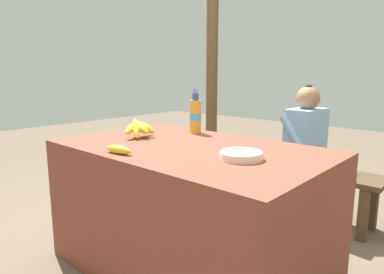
% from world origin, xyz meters
% --- Properties ---
extents(ground_plane, '(12.00, 12.00, 0.00)m').
position_xyz_m(ground_plane, '(0.00, 0.00, 0.00)').
color(ground_plane, brown).
extents(market_counter, '(1.50, 0.91, 0.74)m').
position_xyz_m(market_counter, '(0.00, 0.00, 0.37)').
color(market_counter, brown).
rests_on(market_counter, ground_plane).
extents(banana_bunch_ripe, '(0.16, 0.25, 0.13)m').
position_xyz_m(banana_bunch_ripe, '(-0.40, -0.03, 0.81)').
color(banana_bunch_ripe, '#4C381E').
rests_on(banana_bunch_ripe, market_counter).
extents(serving_bowl, '(0.20, 0.20, 0.04)m').
position_xyz_m(serving_bowl, '(0.38, -0.06, 0.76)').
color(serving_bowl, silver).
rests_on(serving_bowl, market_counter).
extents(water_bottle, '(0.08, 0.08, 0.29)m').
position_xyz_m(water_bottle, '(-0.25, 0.33, 0.86)').
color(water_bottle, gold).
rests_on(water_bottle, market_counter).
extents(loose_banana_front, '(0.17, 0.07, 0.04)m').
position_xyz_m(loose_banana_front, '(-0.13, -0.37, 0.76)').
color(loose_banana_front, yellow).
rests_on(loose_banana_front, market_counter).
extents(wooden_bench, '(1.77, 0.32, 0.41)m').
position_xyz_m(wooden_bench, '(-0.14, 1.16, 0.35)').
color(wooden_bench, '#4C3823').
rests_on(wooden_bench, ground_plane).
extents(seated_vendor, '(0.41, 0.40, 1.05)m').
position_xyz_m(seated_vendor, '(0.12, 1.14, 0.60)').
color(seated_vendor, '#473828').
rests_on(seated_vendor, ground_plane).
extents(banana_bunch_green, '(0.16, 0.24, 0.12)m').
position_xyz_m(banana_bunch_green, '(-0.60, 1.16, 0.47)').
color(banana_bunch_green, '#4C381E').
rests_on(banana_bunch_green, wooden_bench).
extents(support_post_near, '(0.12, 0.12, 2.44)m').
position_xyz_m(support_post_near, '(-1.10, 1.57, 1.22)').
color(support_post_near, brown).
rests_on(support_post_near, ground_plane).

